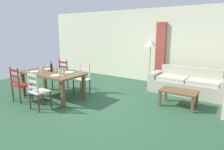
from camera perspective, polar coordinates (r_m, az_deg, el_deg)
ground_plane at (r=5.24m, az=-5.90°, el=-8.82°), size 9.60×9.60×0.02m
wall_far at (r=7.71m, az=10.02°, el=8.28°), size 9.60×0.16×2.70m
curtain_panel_left at (r=7.38m, az=13.66°, el=5.99°), size 0.35×0.08×2.20m
dining_table at (r=5.89m, az=-16.84°, el=-0.05°), size 1.90×0.96×0.75m
dining_chair_near_left at (r=5.91m, az=-24.97°, el=-2.50°), size 0.42×0.40×0.96m
dining_chair_near_right at (r=5.14m, az=-20.50°, el=-4.24°), size 0.43×0.41×0.96m
dining_chair_far_left at (r=6.75m, az=-14.44°, el=0.02°), size 0.42×0.40×0.96m
dining_chair_far_right at (r=6.13m, az=-8.43°, el=-0.94°), size 0.45×0.43×0.96m
dinner_plate_near_left at (r=6.08m, az=-21.39°, el=0.92°), size 0.24×0.24×0.02m
fork_near_left at (r=6.21m, az=-22.18°, el=1.02°), size 0.02×0.17×0.01m
dinner_plate_near_right at (r=5.37m, az=-15.93°, el=-0.12°), size 0.24×0.24×0.02m
fork_near_right at (r=5.49m, az=-16.94°, el=0.01°), size 0.03×0.17×0.01m
dinner_plate_far_left at (r=6.37m, az=-17.71°, el=1.68°), size 0.24×0.24×0.02m
fork_far_left at (r=6.49m, az=-18.52°, el=1.76°), size 0.02×0.17×0.01m
dinner_plate_far_right at (r=5.70m, az=-12.09°, el=0.78°), size 0.24×0.24×0.02m
fork_far_right at (r=5.81m, az=-13.11°, el=0.89°), size 0.02×0.17×0.01m
wine_bottle at (r=5.93m, az=-16.99°, el=2.03°), size 0.07×0.07×0.32m
wine_glass_near_left at (r=6.00m, az=-19.79°, el=1.89°), size 0.06×0.06×0.16m
wine_glass_near_right at (r=5.32m, az=-14.04°, el=1.00°), size 0.06×0.06×0.16m
coffee_cup_primary at (r=5.71m, az=-14.86°, el=1.03°), size 0.07×0.07×0.09m
candle_tall at (r=6.01m, az=-17.86°, el=1.61°), size 0.05×0.05×0.24m
candle_short at (r=5.69m, az=-15.96°, el=0.96°), size 0.05×0.05×0.18m
couch at (r=6.50m, az=20.91°, el=-2.58°), size 2.29×0.82×0.80m
coffee_table at (r=5.32m, az=18.57°, el=-4.90°), size 0.90×0.56×0.42m
standing_lamp at (r=6.91m, az=11.00°, el=8.29°), size 0.40×0.40×1.64m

